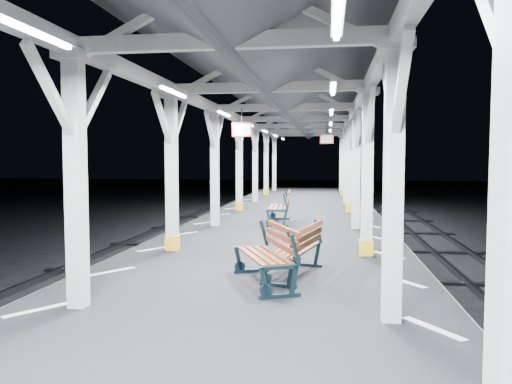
# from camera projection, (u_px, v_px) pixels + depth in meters

# --- Properties ---
(ground) EXTENTS (120.00, 120.00, 0.00)m
(ground) POSITION_uv_depth(u_px,v_px,m) (252.00, 336.00, 8.32)
(ground) COLOR black
(ground) RESTS_ON ground
(platform) EXTENTS (6.00, 50.00, 1.00)m
(platform) POSITION_uv_depth(u_px,v_px,m) (252.00, 306.00, 8.29)
(platform) COLOR black
(platform) RESTS_ON ground
(hazard_stripes_left) EXTENTS (1.00, 48.00, 0.01)m
(hazard_stripes_left) POSITION_uv_depth(u_px,v_px,m) (112.00, 271.00, 8.61)
(hazard_stripes_left) COLOR silver
(hazard_stripes_left) RESTS_ON platform
(hazard_stripes_right) EXTENTS (1.00, 48.00, 0.01)m
(hazard_stripes_right) POSITION_uv_depth(u_px,v_px,m) (404.00, 282.00, 7.90)
(hazard_stripes_right) COLOR silver
(hazard_stripes_right) RESTS_ON platform
(canopy) EXTENTS (5.40, 49.00, 4.65)m
(canopy) POSITION_uv_depth(u_px,v_px,m) (252.00, 58.00, 8.00)
(canopy) COLOR silver
(canopy) RESTS_ON platform
(bench_near) EXTENTS (1.22, 1.79, 0.91)m
(bench_near) POSITION_uv_depth(u_px,v_px,m) (270.00, 253.00, 7.74)
(bench_near) COLOR black
(bench_near) RESTS_ON platform
(bench_mid) EXTENTS (0.95, 1.71, 0.88)m
(bench_mid) POSITION_uv_depth(u_px,v_px,m) (299.00, 249.00, 8.23)
(bench_mid) COLOR black
(bench_mid) RESTS_ON platform
(bench_far) EXTENTS (0.77, 1.84, 0.98)m
(bench_far) POSITION_uv_depth(u_px,v_px,m) (282.00, 206.00, 15.02)
(bench_far) COLOR black
(bench_far) RESTS_ON platform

